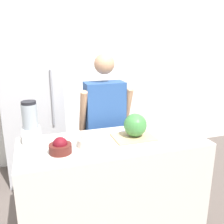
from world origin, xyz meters
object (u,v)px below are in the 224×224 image
Objects in this scene: refrigerator at (34,108)px; person at (105,128)px; bowl_cream at (87,141)px; blender at (30,123)px; bowl_cherries at (60,147)px; watermelon at (135,125)px.

person is at bearing -45.16° from refrigerator.
refrigerator is 1.14× the size of person.
refrigerator is 1.39m from bowl_cream.
bowl_cream is 0.51m from blender.
bowl_cherries reaches higher than bowl_cream.
refrigerator is 10.52× the size of bowl_cherries.
person is 0.88m from bowl_cherries.
person is 0.60m from watermelon.
watermelon is at bearing -56.91° from refrigerator.
bowl_cherries is (-0.67, -0.11, -0.07)m from watermelon.
person reaches higher than blender.
bowl_cherries is 1.06× the size of bowl_cream.
blender reaches higher than bowl_cream.
person is 0.87m from blender.
blender reaches higher than bowl_cherries.
bowl_cherries is at bearing -83.18° from refrigerator.
bowl_cherries is at bearing -129.76° from person.
refrigerator is 1.40m from bowl_cherries.
watermelon is at bearing -12.72° from blender.
watermelon is (0.83, -1.28, 0.11)m from refrigerator.
person is at bearing 61.77° from bowl_cream.
refrigerator reaches higher than blender.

